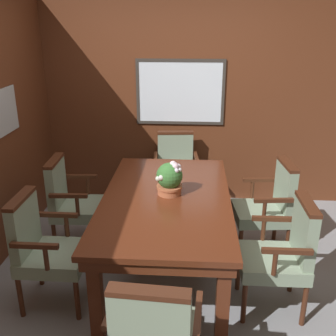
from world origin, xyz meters
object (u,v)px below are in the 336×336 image
dining_table (167,206)px  potted_plant (170,179)px  chair_head_far (176,169)px  chair_left_far (72,200)px  chair_right_far (269,204)px  chair_right_near (283,252)px  chair_left_near (44,246)px

dining_table → potted_plant: bearing=68.9°
chair_head_far → dining_table: bearing=-95.8°
chair_left_far → chair_right_far: 1.92m
dining_table → chair_right_near: chair_right_near is taller
chair_left_far → chair_head_far: size_ratio=1.00×
dining_table → chair_right_far: (0.95, 0.43, -0.16)m
chair_left_far → chair_left_near: size_ratio=1.00×
chair_left_far → potted_plant: (0.98, -0.35, 0.40)m
chair_left_near → chair_head_far: size_ratio=1.00×
chair_head_far → potted_plant: bearing=-94.9°
chair_right_far → potted_plant: (-0.93, -0.37, 0.40)m
chair_head_far → chair_left_near: bearing=-123.4°
chair_left_near → potted_plant: bearing=-62.1°
chair_left_far → chair_left_near: (0.03, -0.84, 0.00)m
chair_left_far → chair_right_far: size_ratio=1.00×
chair_right_far → chair_head_far: size_ratio=1.00×
chair_right_near → potted_plant: (-0.89, 0.45, 0.40)m
chair_left_near → chair_right_far: same height
chair_left_near → dining_table: bearing=-64.2°
dining_table → chair_left_far: chair_left_far is taller
chair_left_far → potted_plant: potted_plant is taller
dining_table → chair_left_far: (-0.96, 0.40, -0.16)m
chair_right_near → potted_plant: size_ratio=3.12×
chair_right_far → chair_head_far: bearing=-139.2°
chair_right_near → chair_left_near: 1.85m
chair_left_far → dining_table: bearing=-115.6°
dining_table → chair_head_far: bearing=89.3°
potted_plant → chair_right_far: bearing=21.8°
dining_table → potted_plant: size_ratio=6.37×
chair_left_far → chair_left_near: bearing=178.9°
chair_right_near → chair_left_near: bearing=-88.9°
chair_left_near → potted_plant: 1.15m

